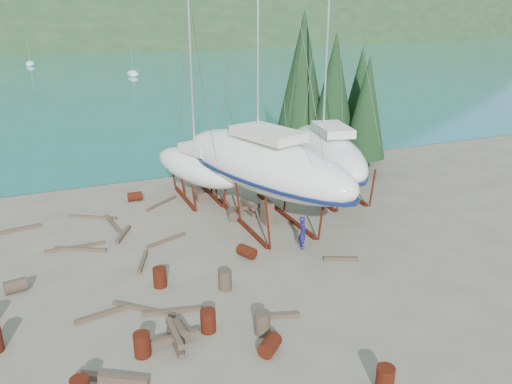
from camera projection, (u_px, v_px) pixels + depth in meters
name	position (u px, v px, depth m)	size (l,w,h in m)	color
ground	(232.00, 271.00, 22.84)	(600.00, 600.00, 0.00)	#61574C
bay_water	(44.00, 35.00, 295.25)	(700.00, 700.00, 0.00)	teal
far_hill	(43.00, 34.00, 299.57)	(800.00, 360.00, 110.00)	#1D381C
far_house_right	(133.00, 37.00, 197.38)	(6.60, 5.60, 5.60)	beige
cypress_near_right	(334.00, 93.00, 35.94)	(3.60, 3.60, 10.00)	black
cypress_mid_right	(367.00, 108.00, 35.07)	(3.06, 3.06, 8.50)	black
cypress_back_left	(303.00, 78.00, 36.82)	(4.14, 4.14, 11.50)	black
cypress_far_right	(360.00, 96.00, 38.13)	(3.24, 3.24, 9.00)	black
moored_boat_mid	(133.00, 74.00, 95.63)	(2.00, 5.00, 6.05)	white
moored_boat_far	(30.00, 64.00, 114.85)	(2.00, 5.00, 6.05)	white
large_sailboat_near	(263.00, 163.00, 27.54)	(7.46, 13.92, 21.04)	white
large_sailboat_far	(327.00, 151.00, 31.76)	(5.61, 11.59, 17.64)	white
small_sailboat_shore	(197.00, 166.00, 31.30)	(4.89, 8.40, 12.81)	white
worker	(303.00, 233.00, 24.82)	(0.63, 0.41, 1.72)	navy
drum_1	(179.00, 331.00, 18.02)	(0.58, 0.58, 0.88)	#2D2823
drum_3	(142.00, 345.00, 17.06)	(0.58, 0.58, 0.88)	#621D10
drum_4	(135.00, 196.00, 31.41)	(0.58, 0.58, 0.88)	#621D10
drum_5	(263.00, 323.00, 18.25)	(0.58, 0.58, 0.88)	#2D2823
drum_6	(247.00, 252.00, 24.09)	(0.58, 0.58, 0.88)	#621D10
drum_7	(385.00, 379.00, 15.44)	(0.58, 0.58, 0.88)	#621D10
drum_10	(208.00, 321.00, 18.39)	(0.58, 0.58, 0.88)	#621D10
drum_11	(233.00, 214.00, 28.60)	(0.58, 0.58, 0.88)	#2D2823
drum_12	(270.00, 345.00, 17.27)	(0.58, 0.58, 0.88)	#621D10
drum_14	(160.00, 277.00, 21.44)	(0.58, 0.58, 0.88)	#621D10
drum_15	(16.00, 286.00, 21.05)	(0.58, 0.58, 0.88)	#2D2823
drum_17	(225.00, 280.00, 21.23)	(0.58, 0.58, 0.88)	#2D2823
timber_0	(93.00, 217.00, 28.80)	(0.14, 2.90, 0.14)	brown
timber_1	(341.00, 259.00, 23.81)	(0.19, 1.64, 0.19)	brown
timber_2	(21.00, 229.00, 27.13)	(0.19, 2.01, 0.19)	brown
timber_3	(143.00, 309.00, 19.78)	(0.15, 2.79, 0.15)	brown
timber_4	(143.00, 262.00, 23.55)	(0.17, 2.14, 0.17)	brown
timber_5	(173.00, 311.00, 19.63)	(0.16, 2.42, 0.16)	brown
timber_6	(225.00, 202.00, 31.09)	(0.19, 2.11, 0.19)	brown
timber_7	(280.00, 316.00, 19.31)	(0.17, 1.56, 0.17)	brown
timber_8	(123.00, 234.00, 26.45)	(0.19, 2.09, 0.19)	brown
timber_9	(161.00, 203.00, 30.86)	(0.15, 2.74, 0.15)	brown
timber_10	(113.00, 224.00, 27.84)	(0.16, 2.68, 0.16)	brown
timber_11	(167.00, 240.00, 25.82)	(0.15, 2.42, 0.15)	brown
timber_12	(102.00, 314.00, 19.41)	(0.17, 2.15, 0.17)	brown
timber_15	(75.00, 247.00, 25.05)	(0.15, 2.90, 0.15)	brown
timber_16	(112.00, 378.00, 15.95)	(0.23, 2.43, 0.23)	brown
timber_17	(80.00, 249.00, 24.82)	(0.16, 2.66, 0.16)	brown
timber_pile_fore	(175.00, 338.00, 17.66)	(1.80, 1.80, 0.60)	brown
timber_pile_aft	(248.00, 207.00, 29.59)	(1.80, 1.80, 0.60)	brown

